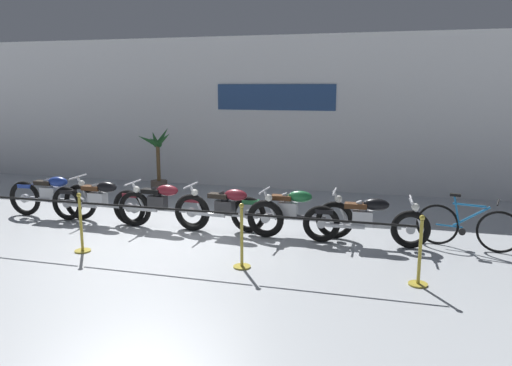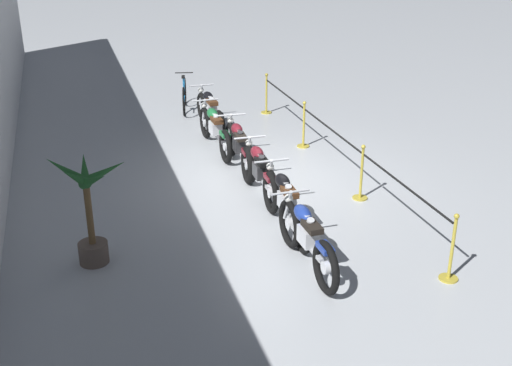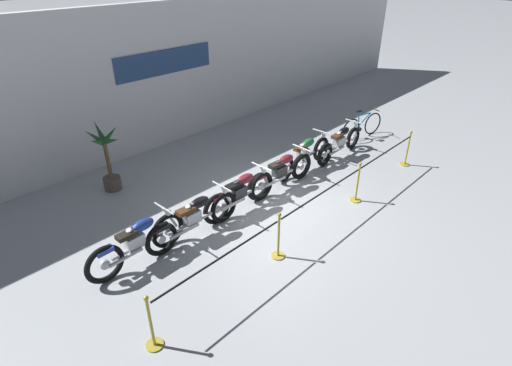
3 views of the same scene
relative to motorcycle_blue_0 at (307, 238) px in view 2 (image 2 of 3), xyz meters
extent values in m
plane|color=#B2B7BC|center=(3.32, -0.63, -0.49)|extent=(120.00, 120.00, 0.00)
torus|color=black|center=(0.69, 0.01, -0.10)|extent=(0.78, 0.12, 0.78)
torus|color=black|center=(-0.71, -0.01, -0.10)|extent=(0.78, 0.12, 0.78)
cylinder|color=silver|center=(0.69, 0.01, -0.10)|extent=(0.19, 0.08, 0.19)
cylinder|color=silver|center=(-0.71, -0.01, -0.10)|extent=(0.19, 0.08, 0.19)
cylinder|color=silver|center=(0.78, 0.02, 0.18)|extent=(0.30, 0.06, 0.59)
cube|color=silver|center=(-0.06, 0.00, 0.06)|extent=(0.36, 0.23, 0.26)
cylinder|color=silver|center=(-0.02, 0.00, 0.26)|extent=(0.18, 0.11, 0.24)
cylinder|color=silver|center=(-0.10, 0.00, 0.26)|extent=(0.18, 0.11, 0.24)
cylinder|color=silver|center=(-0.36, -0.14, -0.08)|extent=(0.70, 0.08, 0.07)
cube|color=#ADAFB5|center=(-0.01, 0.00, -0.08)|extent=(1.13, 0.08, 0.06)
ellipsoid|color=navy|center=(0.17, 0.01, 0.32)|extent=(0.46, 0.23, 0.22)
cube|color=black|center=(-0.19, 0.00, 0.28)|extent=(0.40, 0.21, 0.09)
cube|color=navy|center=(-0.66, -0.01, 0.19)|extent=(0.32, 0.17, 0.08)
cylinder|color=silver|center=(0.67, 0.01, 0.45)|extent=(0.05, 0.62, 0.04)
sphere|color=silver|center=(0.75, 0.01, 0.31)|extent=(0.14, 0.14, 0.14)
torus|color=black|center=(2.09, -0.14, -0.12)|extent=(0.74, 0.12, 0.73)
torus|color=black|center=(0.45, -0.11, -0.12)|extent=(0.74, 0.12, 0.73)
cylinder|color=silver|center=(2.09, -0.14, -0.12)|extent=(0.18, 0.08, 0.18)
cylinder|color=silver|center=(0.45, -0.11, -0.12)|extent=(0.18, 0.08, 0.18)
cylinder|color=silver|center=(2.18, -0.14, 0.16)|extent=(0.30, 0.06, 0.59)
cube|color=silver|center=(1.22, -0.12, 0.04)|extent=(0.36, 0.23, 0.26)
cylinder|color=silver|center=(1.26, -0.12, 0.24)|extent=(0.18, 0.11, 0.24)
cylinder|color=silver|center=(1.18, -0.12, 0.24)|extent=(0.18, 0.11, 0.24)
cylinder|color=silver|center=(0.92, -0.26, -0.10)|extent=(0.70, 0.08, 0.07)
cube|color=#ADAFB5|center=(1.27, -0.13, -0.10)|extent=(1.32, 0.09, 0.06)
ellipsoid|color=black|center=(1.45, -0.13, 0.30)|extent=(0.46, 0.23, 0.22)
cube|color=#4C2D19|center=(1.09, -0.12, 0.26)|extent=(0.40, 0.21, 0.09)
cube|color=black|center=(0.50, -0.11, 0.14)|extent=(0.32, 0.17, 0.08)
cylinder|color=silver|center=(2.07, -0.14, 0.43)|extent=(0.05, 0.62, 0.04)
sphere|color=silver|center=(2.15, -0.14, 0.29)|extent=(0.14, 0.14, 0.14)
torus|color=black|center=(3.36, -0.13, -0.12)|extent=(0.75, 0.13, 0.75)
torus|color=black|center=(1.93, -0.09, -0.12)|extent=(0.75, 0.13, 0.75)
cylinder|color=silver|center=(3.36, -0.13, -0.12)|extent=(0.18, 0.09, 0.18)
cylinder|color=silver|center=(1.93, -0.09, -0.12)|extent=(0.18, 0.09, 0.18)
cylinder|color=silver|center=(3.45, -0.13, 0.17)|extent=(0.30, 0.06, 0.59)
cube|color=#2D2D30|center=(2.60, -0.11, 0.04)|extent=(0.37, 0.23, 0.26)
cylinder|color=#2D2D30|center=(2.64, -0.11, 0.24)|extent=(0.18, 0.12, 0.24)
cylinder|color=#2D2D30|center=(2.55, -0.11, 0.24)|extent=(0.18, 0.12, 0.24)
cylinder|color=silver|center=(2.29, -0.24, -0.10)|extent=(0.70, 0.09, 0.07)
cube|color=#ADAFB5|center=(2.65, -0.11, -0.10)|extent=(1.14, 0.09, 0.06)
ellipsoid|color=maroon|center=(2.83, -0.11, 0.30)|extent=(0.47, 0.23, 0.22)
cube|color=black|center=(2.47, -0.10, 0.26)|extent=(0.41, 0.21, 0.09)
cube|color=maroon|center=(1.98, -0.09, 0.16)|extent=(0.32, 0.17, 0.08)
cylinder|color=silver|center=(3.34, -0.13, 0.43)|extent=(0.05, 0.62, 0.04)
sphere|color=silver|center=(3.42, -0.13, 0.29)|extent=(0.14, 0.14, 0.14)
torus|color=black|center=(4.88, -0.17, -0.12)|extent=(0.74, 0.17, 0.73)
torus|color=black|center=(3.31, -0.07, -0.12)|extent=(0.74, 0.17, 0.73)
cylinder|color=silver|center=(4.88, -0.17, -0.12)|extent=(0.17, 0.09, 0.17)
cylinder|color=silver|center=(3.31, -0.07, -0.12)|extent=(0.17, 0.09, 0.17)
cylinder|color=silver|center=(4.97, -0.17, 0.16)|extent=(0.31, 0.07, 0.59)
cube|color=#2D2D30|center=(4.05, -0.12, 0.04)|extent=(0.37, 0.24, 0.26)
cylinder|color=#2D2D30|center=(4.09, -0.12, 0.24)|extent=(0.19, 0.12, 0.24)
cylinder|color=#2D2D30|center=(4.00, -0.11, 0.24)|extent=(0.19, 0.12, 0.24)
cylinder|color=silver|center=(3.74, -0.24, -0.10)|extent=(0.70, 0.11, 0.07)
cube|color=#ADAFB5|center=(4.10, -0.12, -0.10)|extent=(1.26, 0.14, 0.06)
ellipsoid|color=maroon|center=(4.28, -0.13, 0.30)|extent=(0.47, 0.25, 0.22)
cube|color=black|center=(3.92, -0.11, 0.26)|extent=(0.41, 0.22, 0.09)
cube|color=maroon|center=(3.36, -0.07, 0.13)|extent=(0.33, 0.18, 0.08)
cylinder|color=silver|center=(4.86, -0.17, 0.43)|extent=(0.07, 0.62, 0.04)
sphere|color=silver|center=(4.94, -0.17, 0.29)|extent=(0.14, 0.14, 0.14)
torus|color=black|center=(6.16, 0.11, -0.13)|extent=(0.72, 0.13, 0.72)
torus|color=black|center=(4.47, 0.06, -0.13)|extent=(0.72, 0.13, 0.72)
cylinder|color=silver|center=(6.16, 0.11, -0.13)|extent=(0.17, 0.08, 0.17)
cylinder|color=silver|center=(4.47, 0.06, -0.13)|extent=(0.17, 0.08, 0.17)
cylinder|color=silver|center=(6.25, 0.11, 0.15)|extent=(0.30, 0.06, 0.59)
cube|color=silver|center=(5.27, 0.08, 0.03)|extent=(0.37, 0.23, 0.26)
cylinder|color=silver|center=(5.31, 0.09, 0.23)|extent=(0.18, 0.11, 0.24)
cylinder|color=silver|center=(5.23, 0.08, 0.23)|extent=(0.18, 0.11, 0.24)
cylinder|color=silver|center=(4.97, -0.06, -0.11)|extent=(0.70, 0.09, 0.07)
cube|color=#47474C|center=(5.32, 0.09, -0.11)|extent=(1.36, 0.09, 0.06)
ellipsoid|color=#1E6B38|center=(5.50, 0.09, 0.29)|extent=(0.47, 0.23, 0.22)
cube|color=#4C2D19|center=(5.14, 0.08, 0.25)|extent=(0.41, 0.21, 0.09)
cube|color=#1E6B38|center=(4.52, 0.07, 0.13)|extent=(0.32, 0.17, 0.08)
cylinder|color=silver|center=(6.14, 0.11, 0.42)|extent=(0.05, 0.62, 0.04)
sphere|color=silver|center=(6.22, 0.11, 0.28)|extent=(0.14, 0.14, 0.14)
torus|color=black|center=(7.53, -0.12, -0.14)|extent=(0.70, 0.15, 0.69)
torus|color=black|center=(5.95, -0.18, -0.14)|extent=(0.70, 0.15, 0.69)
cylinder|color=silver|center=(7.53, -0.12, -0.14)|extent=(0.16, 0.09, 0.16)
cylinder|color=silver|center=(5.95, -0.18, -0.14)|extent=(0.16, 0.09, 0.16)
cylinder|color=silver|center=(7.62, -0.12, 0.14)|extent=(0.31, 0.07, 0.59)
cube|color=silver|center=(6.69, -0.15, 0.02)|extent=(0.37, 0.23, 0.26)
cylinder|color=silver|center=(6.73, -0.15, 0.22)|extent=(0.18, 0.12, 0.24)
cylinder|color=silver|center=(6.65, -0.15, 0.22)|extent=(0.18, 0.12, 0.24)
cylinder|color=silver|center=(6.40, -0.30, -0.12)|extent=(0.70, 0.09, 0.07)
cube|color=#ADAFB5|center=(6.74, -0.15, -0.12)|extent=(1.27, 0.10, 0.06)
ellipsoid|color=black|center=(6.92, -0.15, 0.28)|extent=(0.47, 0.24, 0.22)
cube|color=#4C2D19|center=(6.56, -0.16, 0.24)|extent=(0.41, 0.21, 0.09)
cube|color=black|center=(6.00, -0.18, 0.10)|extent=(0.33, 0.17, 0.08)
cylinder|color=silver|center=(7.51, -0.12, 0.41)|extent=(0.06, 0.62, 0.04)
sphere|color=silver|center=(7.59, -0.12, 0.27)|extent=(0.14, 0.14, 0.14)
torus|color=black|center=(9.00, 0.02, -0.11)|extent=(0.74, 0.21, 0.75)
torus|color=black|center=(8.01, 0.25, -0.11)|extent=(0.74, 0.21, 0.75)
cylinder|color=#1E75B7|center=(8.56, 0.12, 0.11)|extent=(0.59, 0.17, 0.43)
cylinder|color=#1E75B7|center=(8.51, 0.13, 0.31)|extent=(0.54, 0.16, 0.04)
cylinder|color=#1E75B7|center=(8.31, 0.18, 0.19)|extent=(0.15, 0.07, 0.55)
cube|color=black|center=(8.27, 0.19, 0.47)|extent=(0.19, 0.12, 0.05)
cylinder|color=#1E75B7|center=(8.21, 0.20, -0.11)|extent=(0.45, 0.13, 0.03)
cylinder|color=black|center=(8.95, 0.03, 0.41)|extent=(0.13, 0.47, 0.03)
cylinder|color=black|center=(8.43, 0.15, -0.19)|extent=(0.13, 0.08, 0.12)
cylinder|color=brown|center=(1.07, 3.01, -0.32)|extent=(0.45, 0.45, 0.33)
cylinder|color=brown|center=(1.07, 3.01, 0.34)|extent=(0.10, 0.10, 0.99)
cone|color=#235B28|center=(1.25, 3.00, 0.98)|extent=(0.50, 0.18, 0.44)
cone|color=#235B28|center=(1.12, 3.25, 1.02)|extent=(0.24, 0.63, 0.56)
cone|color=#235B28|center=(0.93, 3.14, 0.97)|extent=(0.46, 0.44, 0.50)
cone|color=#235B28|center=(0.86, 2.90, 0.94)|extent=(0.58, 0.43, 0.43)
cone|color=#235B28|center=(1.13, 2.74, 0.94)|extent=(0.25, 0.67, 0.41)
cylinder|color=gold|center=(-0.93, -1.85, -0.48)|extent=(0.28, 0.28, 0.03)
cylinder|color=gold|center=(-0.93, -1.85, 0.01)|extent=(0.05, 0.05, 0.95)
sphere|color=gold|center=(-0.93, -1.85, 0.53)|extent=(0.08, 0.08, 0.08)
cylinder|color=black|center=(0.53, -1.85, 0.39)|extent=(2.81, 0.04, 0.04)
cylinder|color=black|center=(3.46, -1.85, 0.39)|extent=(2.81, 0.04, 0.04)
cylinder|color=black|center=(6.27, -1.85, 0.39)|extent=(2.58, 0.04, 0.04)
cylinder|color=gold|center=(2.00, -1.85, -0.48)|extent=(0.28, 0.28, 0.03)
cylinder|color=gold|center=(2.00, -1.85, 0.01)|extent=(0.05, 0.05, 0.95)
sphere|color=gold|center=(2.00, -1.85, 0.53)|extent=(0.08, 0.08, 0.08)
cylinder|color=gold|center=(4.92, -1.85, -0.48)|extent=(0.28, 0.28, 0.03)
cylinder|color=gold|center=(4.92, -1.85, 0.01)|extent=(0.05, 0.05, 0.95)
sphere|color=gold|center=(4.92, -1.85, 0.53)|extent=(0.08, 0.08, 0.08)
cylinder|color=gold|center=(7.61, -1.85, -0.48)|extent=(0.28, 0.28, 0.03)
cylinder|color=gold|center=(7.61, -1.85, 0.01)|extent=(0.05, 0.05, 0.95)
sphere|color=gold|center=(7.61, -1.85, 0.53)|extent=(0.08, 0.08, 0.08)
camera|label=1|loc=(7.16, -9.09, 2.37)|focal=35.00mm
camera|label=2|loc=(-7.73, 3.16, 4.47)|focal=45.00mm
camera|label=3|loc=(-2.84, -5.85, 4.79)|focal=28.00mm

